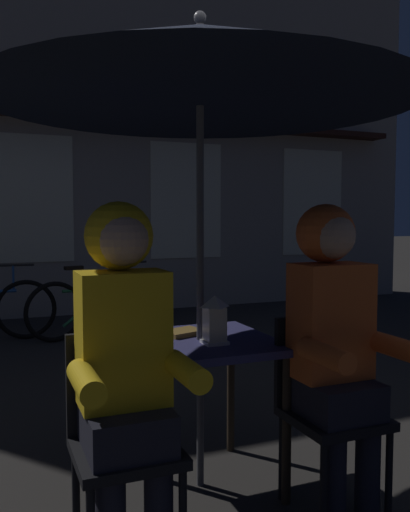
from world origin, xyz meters
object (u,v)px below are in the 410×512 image
(chair_right, at_px, (325,400))
(person_right_hooded, at_px, (334,327))
(cafe_table, at_px, (200,360))
(person_left_hooded, at_px, (125,345))
(patio_umbrella, at_px, (200,65))
(book, at_px, (183,332))
(chair_left, at_px, (122,431))
(lantern, at_px, (215,318))
(bicycle_third, at_px, (98,306))

(chair_right, height_order, person_right_hooded, person_right_hooded)
(cafe_table, distance_m, person_left_hooded, 0.67)
(patio_umbrella, bearing_deg, book, 108.27)
(chair_left, bearing_deg, person_left_hooded, -90.00)
(chair_right, xyz_separation_m, person_left_hooded, (-0.96, -0.06, 0.36))
(lantern, bearing_deg, bicycle_third, 87.64)
(person_right_hooded, relative_size, book, 7.00)
(lantern, relative_size, person_left_hooded, 0.17)
(chair_left, distance_m, person_left_hooded, 0.36)
(lantern, bearing_deg, chair_right, -29.40)
(patio_umbrella, distance_m, lantern, 1.20)
(bicycle_third, bearing_deg, chair_left, -99.45)
(lantern, xyz_separation_m, book, (-0.07, 0.25, -0.11))
(cafe_table, distance_m, lantern, 0.25)
(chair_right, relative_size, book, 4.35)
(chair_left, bearing_deg, person_right_hooded, -3.39)
(patio_umbrella, bearing_deg, person_right_hooded, -41.57)
(lantern, xyz_separation_m, chair_right, (0.45, -0.25, -0.37))
(cafe_table, height_order, bicycle_third, bicycle_third)
(person_left_hooded, height_order, person_right_hooded, same)
(chair_right, xyz_separation_m, bicycle_third, (-0.30, 3.97, -0.14))
(chair_right, bearing_deg, chair_left, 180.00)
(person_left_hooded, relative_size, person_right_hooded, 1.00)
(bicycle_third, relative_size, book, 8.27)
(patio_umbrella, height_order, person_right_hooded, patio_umbrella)
(bicycle_third, xyz_separation_m, book, (-0.23, -3.47, 0.41))
(person_left_hooded, distance_m, book, 0.71)
(lantern, distance_m, book, 0.28)
(lantern, relative_size, chair_left, 0.27)
(lantern, bearing_deg, person_left_hooded, -148.50)
(chair_left, bearing_deg, cafe_table, 37.55)
(person_left_hooded, bearing_deg, chair_right, 3.39)
(cafe_table, distance_m, bicycle_third, 3.62)
(patio_umbrella, distance_m, person_right_hooded, 1.37)
(person_right_hooded, bearing_deg, patio_umbrella, 138.43)
(chair_left, xyz_separation_m, bicycle_third, (0.66, 3.97, -0.14))
(person_right_hooded, bearing_deg, person_left_hooded, 180.00)
(chair_right, height_order, book, chair_right)
(person_left_hooded, height_order, book, person_left_hooded)
(chair_right, xyz_separation_m, person_right_hooded, (0.00, -0.06, 0.36))
(chair_left, xyz_separation_m, book, (0.44, 0.50, 0.26))
(chair_right, bearing_deg, patio_umbrella, 142.45)
(lantern, distance_m, person_left_hooded, 0.60)
(chair_left, distance_m, book, 0.71)
(chair_right, bearing_deg, lantern, 150.60)
(person_left_hooded, xyz_separation_m, book, (0.44, 0.56, -0.09))
(lantern, xyz_separation_m, person_left_hooded, (-0.51, -0.31, -0.01))
(cafe_table, height_order, lantern, lantern)
(chair_left, xyz_separation_m, chair_right, (0.96, 0.00, 0.00))
(lantern, height_order, book, lantern)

